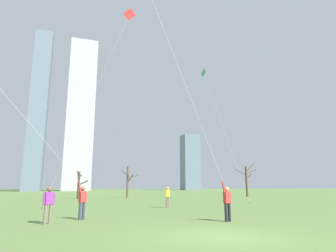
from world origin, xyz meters
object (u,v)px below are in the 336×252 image
object	(u,v)px
bystander_strolling_midfield	(49,203)
bare_tree_right_of_center	(79,184)
distant_kite_drifting_right_red	(125,23)
bare_tree_leftmost	(247,180)
kite_flyer_foreground_right_yellow	(184,88)
bare_tree_rightmost	(128,181)
bystander_watching_nearby	(168,196)
kite_flyer_midfield_center_teal	(52,164)
distant_kite_high_overhead_green	(206,79)

from	to	relation	value
bystander_strolling_midfield	bare_tree_right_of_center	world-z (taller)	bare_tree_right_of_center
bystander_strolling_midfield	distant_kite_drifting_right_red	world-z (taller)	distant_kite_drifting_right_red
distant_kite_drifting_right_red	bare_tree_leftmost	xyz separation A→B (m)	(23.05, 15.72, -14.94)
kite_flyer_foreground_right_yellow	bare_tree_rightmost	bearing A→B (deg)	84.31
kite_flyer_foreground_right_yellow	bystander_strolling_midfield	bearing A→B (deg)	160.74
distant_kite_drifting_right_red	bystander_watching_nearby	bearing A→B (deg)	-53.60
kite_flyer_midfield_center_teal	distant_kite_drifting_right_red	distance (m)	19.81
kite_flyer_foreground_right_yellow	bare_tree_right_of_center	size ratio (longest dim) A/B	5.83
kite_flyer_foreground_right_yellow	distant_kite_high_overhead_green	size ratio (longest dim) A/B	1.35
distant_kite_drifting_right_red	bare_tree_rightmost	bearing A→B (deg)	77.87
bare_tree_right_of_center	distant_kite_high_overhead_green	bearing A→B (deg)	-34.63
bystander_watching_nearby	distant_kite_high_overhead_green	xyz separation A→B (m)	(8.22, 9.72, 14.15)
kite_flyer_midfield_center_teal	kite_flyer_foreground_right_yellow	distance (m)	7.14
bare_tree_rightmost	bare_tree_leftmost	bearing A→B (deg)	-8.48
bystander_watching_nearby	bare_tree_leftmost	world-z (taller)	bare_tree_leftmost
bystander_strolling_midfield	distant_kite_high_overhead_green	world-z (taller)	distant_kite_high_overhead_green
bystander_strolling_midfield	bare_tree_rightmost	xyz separation A→B (m)	(9.03, 30.61, 1.56)
bystander_watching_nearby	bare_tree_rightmost	bearing A→B (deg)	87.73
kite_flyer_midfield_center_teal	bare_tree_leftmost	distance (m)	39.42
bare_tree_leftmost	kite_flyer_midfield_center_teal	bearing A→B (deg)	-135.44
distant_kite_high_overhead_green	bare_tree_rightmost	bearing A→B (deg)	119.33
bystander_strolling_midfield	bare_tree_leftmost	xyz separation A→B (m)	(28.09, 27.77, 1.78)
distant_kite_drifting_right_red	distant_kite_high_overhead_green	bearing A→B (deg)	26.05
distant_kite_high_overhead_green	bare_tree_right_of_center	world-z (taller)	distant_kite_high_overhead_green
bystander_watching_nearby	kite_flyer_midfield_center_teal	bearing A→B (deg)	-136.35
kite_flyer_midfield_center_teal	bare_tree_leftmost	world-z (taller)	kite_flyer_midfield_center_teal
kite_flyer_midfield_center_teal	bystander_strolling_midfield	bearing A→B (deg)	-90.65
kite_flyer_foreground_right_yellow	distant_kite_drifting_right_red	xyz separation A→B (m)	(-0.74, 14.07, 11.36)
bystander_strolling_midfield	distant_kite_drifting_right_red	xyz separation A→B (m)	(5.04, 12.05, 16.73)
bystander_watching_nearby	bare_tree_leftmost	distance (m)	28.25
bystander_watching_nearby	bare_tree_rightmost	size ratio (longest dim) A/B	0.35
kite_flyer_midfield_center_teal	bare_tree_rightmost	size ratio (longest dim) A/B	2.92
kite_flyer_foreground_right_yellow	bare_tree_leftmost	world-z (taller)	kite_flyer_foreground_right_yellow
distant_kite_high_overhead_green	kite_flyer_midfield_center_teal	bearing A→B (deg)	-133.10
kite_flyer_midfield_center_teal	bystander_strolling_midfield	size ratio (longest dim) A/B	8.44
bystander_strolling_midfield	bare_tree_rightmost	world-z (taller)	bare_tree_rightmost
kite_flyer_midfield_center_teal	distant_kite_high_overhead_green	bearing A→B (deg)	46.90
bystander_strolling_midfield	distant_kite_drifting_right_red	bearing A→B (deg)	67.31
kite_flyer_midfield_center_teal	distant_kite_high_overhead_green	xyz separation A→B (m)	(16.35, 17.47, 12.41)
bystander_strolling_midfield	kite_flyer_midfield_center_teal	bearing A→B (deg)	89.35
bare_tree_rightmost	bare_tree_right_of_center	world-z (taller)	bare_tree_rightmost
distant_kite_drifting_right_red	bare_tree_rightmost	xyz separation A→B (m)	(3.99, 18.56, -15.16)
bare_tree_leftmost	bare_tree_rightmost	bearing A→B (deg)	171.52
kite_flyer_foreground_right_yellow	bare_tree_leftmost	size ratio (longest dim) A/B	4.07
bare_tree_right_of_center	kite_flyer_foreground_right_yellow	bearing A→B (deg)	-82.42
bare_tree_rightmost	bare_tree_leftmost	distance (m)	19.28
bystander_strolling_midfield	distant_kite_drifting_right_red	distance (m)	21.22
kite_flyer_foreground_right_yellow	bystander_watching_nearby	size ratio (longest dim) A/B	13.86
bystander_strolling_midfield	bystander_watching_nearby	bearing A→B (deg)	44.06
bare_tree_rightmost	bare_tree_right_of_center	xyz separation A→B (m)	(-7.19, -3.01, -0.47)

